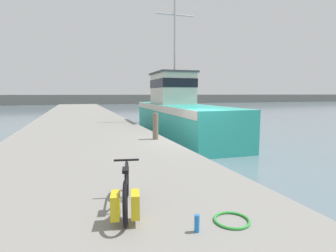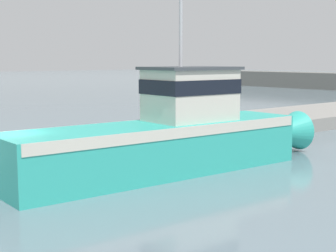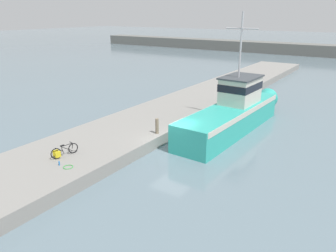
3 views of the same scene
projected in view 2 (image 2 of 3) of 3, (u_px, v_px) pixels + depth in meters
ground_plane at (1, 190)px, 17.45m from camera, size 320.00×320.00×0.00m
fishing_boat_main at (175, 134)px, 20.18m from camera, size 3.37×14.69×8.89m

